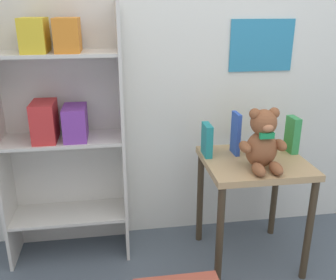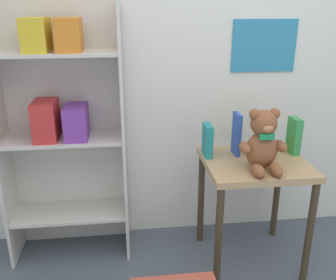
# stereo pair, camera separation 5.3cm
# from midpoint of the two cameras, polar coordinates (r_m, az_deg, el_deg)

# --- Properties ---
(wall_back) EXTENTS (4.80, 0.07, 2.50)m
(wall_back) POSITION_cam_midpoint_polar(r_m,az_deg,el_deg) (2.35, 6.81, 14.49)
(wall_back) COLOR silver
(wall_back) RESTS_ON ground_plane
(bookshelf_side) EXTENTS (0.70, 0.30, 1.50)m
(bookshelf_side) POSITION_cam_midpoint_polar(r_m,az_deg,el_deg) (2.21, -16.63, 2.75)
(bookshelf_side) COLOR beige
(bookshelf_side) RESTS_ON ground_plane
(display_table) EXTENTS (0.56, 0.51, 0.65)m
(display_table) POSITION_cam_midpoint_polar(r_m,az_deg,el_deg) (2.19, 12.18, -5.54)
(display_table) COLOR tan
(display_table) RESTS_ON ground_plane
(teddy_bear) EXTENTS (0.25, 0.23, 0.32)m
(teddy_bear) POSITION_cam_midpoint_polar(r_m,az_deg,el_deg) (2.00, 13.50, -0.23)
(teddy_bear) COLOR brown
(teddy_bear) RESTS_ON display_table
(book_standing_teal) EXTENTS (0.04, 0.13, 0.18)m
(book_standing_teal) POSITION_cam_midpoint_polar(r_m,az_deg,el_deg) (2.13, 5.25, 0.01)
(book_standing_teal) COLOR teal
(book_standing_teal) RESTS_ON display_table
(book_standing_blue) EXTENTS (0.03, 0.11, 0.24)m
(book_standing_blue) POSITION_cam_midpoint_polar(r_m,az_deg,el_deg) (2.17, 9.59, 0.98)
(book_standing_blue) COLOR #2D51B7
(book_standing_blue) RESTS_ON display_table
(book_standing_yellow) EXTENTS (0.04, 0.15, 0.22)m
(book_standing_yellow) POSITION_cam_midpoint_polar(r_m,az_deg,el_deg) (2.22, 13.74, 0.78)
(book_standing_yellow) COLOR gold
(book_standing_yellow) RESTS_ON display_table
(book_standing_green) EXTENTS (0.05, 0.11, 0.21)m
(book_standing_green) POSITION_cam_midpoint_polar(r_m,az_deg,el_deg) (2.28, 17.77, 0.78)
(book_standing_green) COLOR #33934C
(book_standing_green) RESTS_ON display_table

